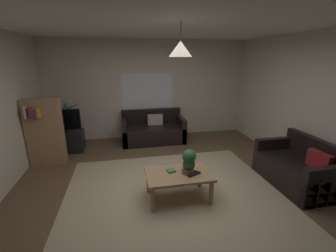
{
  "coord_description": "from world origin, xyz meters",
  "views": [
    {
      "loc": [
        -0.75,
        -3.35,
        2.18
      ],
      "look_at": [
        0.0,
        0.3,
        1.05
      ],
      "focal_mm": 24.36,
      "sensor_mm": 36.0,
      "label": 1
    }
  ],
  "objects_px": {
    "coffee_table": "(179,177)",
    "tv": "(61,121)",
    "couch_under_window": "(153,131)",
    "remote_on_table_0": "(192,175)",
    "potted_plant_on_table": "(189,161)",
    "pendant_lamp": "(180,49)",
    "book_on_table_0": "(171,171)",
    "potted_palm_corner": "(64,126)",
    "couch_right_side": "(298,169)",
    "remote_on_table_1": "(196,172)",
    "tv_stand": "(64,142)",
    "bookshelf_corner": "(44,132)"
  },
  "relations": [
    {
      "from": "book_on_table_0",
      "to": "remote_on_table_0",
      "type": "xyz_separation_m",
      "value": [
        0.29,
        -0.2,
        -0.0
      ]
    },
    {
      "from": "couch_under_window",
      "to": "potted_palm_corner",
      "type": "height_order",
      "value": "potted_palm_corner"
    },
    {
      "from": "remote_on_table_0",
      "to": "pendant_lamp",
      "type": "height_order",
      "value": "pendant_lamp"
    },
    {
      "from": "couch_right_side",
      "to": "book_on_table_0",
      "type": "bearing_deg",
      "value": -91.84
    },
    {
      "from": "book_on_table_0",
      "to": "tv",
      "type": "relative_size",
      "value": 0.14
    },
    {
      "from": "remote_on_table_1",
      "to": "bookshelf_corner",
      "type": "bearing_deg",
      "value": 100.21
    },
    {
      "from": "tv_stand",
      "to": "remote_on_table_0",
      "type": "bearing_deg",
      "value": -46.33
    },
    {
      "from": "remote_on_table_1",
      "to": "tv",
      "type": "bearing_deg",
      "value": 90.09
    },
    {
      "from": "couch_right_side",
      "to": "potted_palm_corner",
      "type": "height_order",
      "value": "potted_palm_corner"
    },
    {
      "from": "potted_palm_corner",
      "to": "bookshelf_corner",
      "type": "bearing_deg",
      "value": -96.05
    },
    {
      "from": "remote_on_table_0",
      "to": "potted_plant_on_table",
      "type": "xyz_separation_m",
      "value": [
        -0.03,
        0.1,
        0.19
      ]
    },
    {
      "from": "book_on_table_0",
      "to": "remote_on_table_1",
      "type": "height_order",
      "value": "book_on_table_0"
    },
    {
      "from": "couch_under_window",
      "to": "tv_stand",
      "type": "distance_m",
      "value": 2.2
    },
    {
      "from": "couch_under_window",
      "to": "potted_plant_on_table",
      "type": "height_order",
      "value": "potted_plant_on_table"
    },
    {
      "from": "book_on_table_0",
      "to": "couch_under_window",
      "type": "bearing_deg",
      "value": 88.28
    },
    {
      "from": "couch_under_window",
      "to": "potted_plant_on_table",
      "type": "relative_size",
      "value": 4.18
    },
    {
      "from": "pendant_lamp",
      "to": "couch_under_window",
      "type": "bearing_deg",
      "value": 90.62
    },
    {
      "from": "couch_under_window",
      "to": "remote_on_table_0",
      "type": "height_order",
      "value": "couch_under_window"
    },
    {
      "from": "couch_right_side",
      "to": "potted_palm_corner",
      "type": "xyz_separation_m",
      "value": [
        -4.46,
        2.83,
        0.24
      ]
    },
    {
      "from": "remote_on_table_1",
      "to": "potted_palm_corner",
      "type": "height_order",
      "value": "potted_palm_corner"
    },
    {
      "from": "remote_on_table_1",
      "to": "pendant_lamp",
      "type": "relative_size",
      "value": 0.35
    },
    {
      "from": "remote_on_table_1",
      "to": "tv_stand",
      "type": "relative_size",
      "value": 0.18
    },
    {
      "from": "couch_under_window",
      "to": "remote_on_table_1",
      "type": "bearing_deg",
      "value": -83.76
    },
    {
      "from": "potted_plant_on_table",
      "to": "couch_right_side",
      "type": "bearing_deg",
      "value": 0.62
    },
    {
      "from": "potted_palm_corner",
      "to": "pendant_lamp",
      "type": "bearing_deg",
      "value": -51.18
    },
    {
      "from": "remote_on_table_0",
      "to": "pendant_lamp",
      "type": "distance_m",
      "value": 1.84
    },
    {
      "from": "coffee_table",
      "to": "tv",
      "type": "xyz_separation_m",
      "value": [
        -2.21,
        2.37,
        0.4
      ]
    },
    {
      "from": "potted_plant_on_table",
      "to": "tv",
      "type": "bearing_deg",
      "value": 134.79
    },
    {
      "from": "remote_on_table_0",
      "to": "tv_stand",
      "type": "bearing_deg",
      "value": 23.72
    },
    {
      "from": "potted_palm_corner",
      "to": "pendant_lamp",
      "type": "xyz_separation_m",
      "value": [
        2.28,
        -2.84,
        1.77
      ]
    },
    {
      "from": "pendant_lamp",
      "to": "tv",
      "type": "bearing_deg",
      "value": 133.02
    },
    {
      "from": "couch_right_side",
      "to": "pendant_lamp",
      "type": "distance_m",
      "value": 2.96
    },
    {
      "from": "potted_plant_on_table",
      "to": "bookshelf_corner",
      "type": "height_order",
      "value": "bookshelf_corner"
    },
    {
      "from": "bookshelf_corner",
      "to": "pendant_lamp",
      "type": "xyz_separation_m",
      "value": [
        2.4,
        -1.76,
        1.57
      ]
    },
    {
      "from": "tv",
      "to": "pendant_lamp",
      "type": "height_order",
      "value": "pendant_lamp"
    },
    {
      "from": "potted_plant_on_table",
      "to": "pendant_lamp",
      "type": "xyz_separation_m",
      "value": [
        -0.16,
        0.02,
        1.64
      ]
    },
    {
      "from": "potted_plant_on_table",
      "to": "potted_palm_corner",
      "type": "xyz_separation_m",
      "value": [
        -2.44,
        2.85,
        -0.13
      ]
    },
    {
      "from": "remote_on_table_0",
      "to": "bookshelf_corner",
      "type": "height_order",
      "value": "bookshelf_corner"
    },
    {
      "from": "book_on_table_0",
      "to": "pendant_lamp",
      "type": "height_order",
      "value": "pendant_lamp"
    },
    {
      "from": "couch_right_side",
      "to": "pendant_lamp",
      "type": "relative_size",
      "value": 3.02
    },
    {
      "from": "bookshelf_corner",
      "to": "tv_stand",
      "type": "bearing_deg",
      "value": 73.53
    },
    {
      "from": "potted_palm_corner",
      "to": "remote_on_table_1",
      "type": "bearing_deg",
      "value": -48.39
    },
    {
      "from": "couch_under_window",
      "to": "coffee_table",
      "type": "xyz_separation_m",
      "value": [
        0.03,
        -2.67,
        0.1
      ]
    },
    {
      "from": "bookshelf_corner",
      "to": "couch_under_window",
      "type": "bearing_deg",
      "value": 20.91
    },
    {
      "from": "couch_under_window",
      "to": "pendant_lamp",
      "type": "xyz_separation_m",
      "value": [
        0.03,
        -2.67,
        2.01
      ]
    },
    {
      "from": "couch_right_side",
      "to": "remote_on_table_1",
      "type": "distance_m",
      "value": 1.92
    },
    {
      "from": "couch_right_side",
      "to": "coffee_table",
      "type": "bearing_deg",
      "value": -89.85
    },
    {
      "from": "potted_plant_on_table",
      "to": "tv",
      "type": "relative_size",
      "value": 0.45
    },
    {
      "from": "potted_palm_corner",
      "to": "tv_stand",
      "type": "bearing_deg",
      "value": -80.86
    },
    {
      "from": "remote_on_table_1",
      "to": "bookshelf_corner",
      "type": "height_order",
      "value": "bookshelf_corner"
    }
  ]
}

